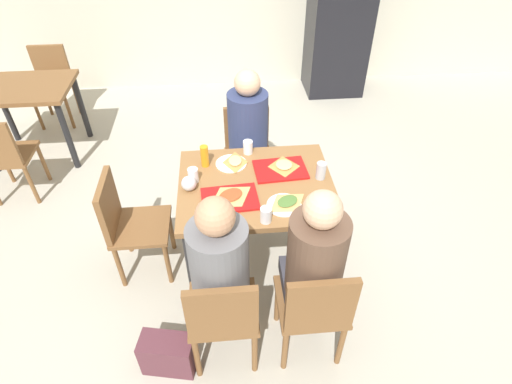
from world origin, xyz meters
name	(u,v)px	position (x,y,z in m)	size (l,w,h in m)	color
ground_plane	(256,258)	(0.00, 0.00, -0.01)	(10.00, 10.00, 0.02)	#B2AD9E
main_table	(256,195)	(0.00, 0.00, 0.65)	(1.04, 0.86, 0.76)	olive
chair_near_left	(223,315)	(-0.26, -0.81, 0.49)	(0.40, 0.40, 0.83)	brown
chair_near_right	(315,307)	(0.26, -0.81, 0.49)	(0.40, 0.40, 0.83)	brown
chair_far_side	(247,149)	(0.00, 0.81, 0.49)	(0.40, 0.40, 0.83)	brown
chair_left_end	(127,221)	(-0.91, 0.00, 0.49)	(0.40, 0.40, 0.83)	brown
person_in_red	(220,267)	(-0.26, -0.67, 0.73)	(0.32, 0.42, 1.24)	#383842
person_in_brown_jacket	(314,260)	(0.26, -0.67, 0.73)	(0.32, 0.42, 1.24)	#383842
person_far_side	(248,133)	(0.00, 0.67, 0.73)	(0.32, 0.42, 1.24)	#383842
tray_red_near	(230,199)	(-0.18, -0.15, 0.76)	(0.36, 0.26, 0.02)	#B21414
tray_red_far	(280,169)	(0.18, 0.13, 0.76)	(0.36, 0.26, 0.02)	#B21414
paper_plate_center	(231,164)	(-0.16, 0.24, 0.76)	(0.22, 0.22, 0.01)	white
paper_plate_near_edge	(284,205)	(0.16, -0.24, 0.76)	(0.22, 0.22, 0.01)	white
pizza_slice_a	(231,196)	(-0.18, -0.14, 0.78)	(0.28, 0.27, 0.02)	#DBAD60
pizza_slice_b	(284,165)	(0.21, 0.15, 0.78)	(0.17, 0.19, 0.02)	#C68C47
pizza_slice_c	(235,161)	(-0.13, 0.24, 0.77)	(0.14, 0.19, 0.02)	#C68C47
pizza_slice_d	(287,202)	(0.18, -0.22, 0.77)	(0.25, 0.23, 0.02)	#DBAD60
plastic_cup_a	(248,147)	(-0.03, 0.36, 0.81)	(0.07, 0.07, 0.10)	white
plastic_cup_b	(266,215)	(0.03, -0.36, 0.81)	(0.07, 0.07, 0.10)	white
plastic_cup_c	(193,175)	(-0.42, 0.06, 0.81)	(0.07, 0.07, 0.10)	white
soda_can	(321,171)	(0.44, 0.02, 0.82)	(0.07, 0.07, 0.12)	#B7BCC6
condiment_bottle	(205,156)	(-0.34, 0.24, 0.84)	(0.06, 0.06, 0.16)	orange
foil_bundle	(189,183)	(-0.44, -0.02, 0.81)	(0.10, 0.10, 0.10)	silver
handbag	(168,354)	(-0.61, -0.83, 0.14)	(0.32, 0.16, 0.28)	#592D38
drink_fridge	(340,15)	(1.26, 2.85, 0.95)	(0.70, 0.60, 1.90)	black
background_table	(26,99)	(-2.08, 1.65, 0.63)	(0.90, 0.70, 0.76)	brown
background_chair_near	(3,154)	(-2.08, 0.92, 0.49)	(0.40, 0.40, 0.83)	brown
background_chair_far	(52,79)	(-2.08, 2.39, 0.49)	(0.40, 0.40, 0.83)	brown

